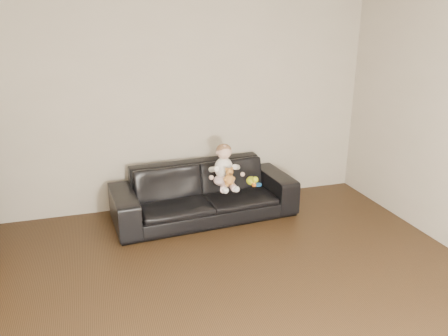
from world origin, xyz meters
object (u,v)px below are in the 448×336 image
object	(u,v)px
baby	(224,168)
toy_blue_disc	(257,185)
teddy_bear	(229,177)
sofa	(204,192)
toy_green	(251,181)
toy_rattle	(254,185)

from	to	relation	value
baby	toy_blue_disc	xyz separation A→B (m)	(0.39, -0.09, -0.22)
teddy_bear	toy_blue_disc	world-z (taller)	teddy_bear
sofa	toy_green	bearing A→B (deg)	-22.63
toy_green	toy_blue_disc	size ratio (longest dim) A/B	1.42
toy_blue_disc	baby	bearing A→B (deg)	166.53
toy_rattle	toy_blue_disc	distance (m)	0.08
sofa	toy_blue_disc	distance (m)	0.65
baby	teddy_bear	distance (m)	0.16
sofa	toy_green	world-z (taller)	sofa
toy_green	toy_rattle	size ratio (longest dim) A/B	2.48
sofa	toy_green	distance (m)	0.59
toy_green	teddy_bear	bearing A→B (deg)	-163.21
baby	toy_rattle	world-z (taller)	baby
toy_rattle	toy_blue_disc	xyz separation A→B (m)	(0.06, 0.05, -0.02)
sofa	teddy_bear	distance (m)	0.45
sofa	teddy_bear	size ratio (longest dim) A/B	10.06
baby	teddy_bear	xyz separation A→B (m)	(0.01, -0.15, -0.06)
sofa	toy_rattle	size ratio (longest dim) A/B	36.75
toy_rattle	baby	bearing A→B (deg)	155.96
teddy_bear	toy_blue_disc	xyz separation A→B (m)	(0.38, 0.06, -0.16)
baby	toy_rattle	size ratio (longest dim) A/B	8.61
baby	teddy_bear	bearing A→B (deg)	-75.59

